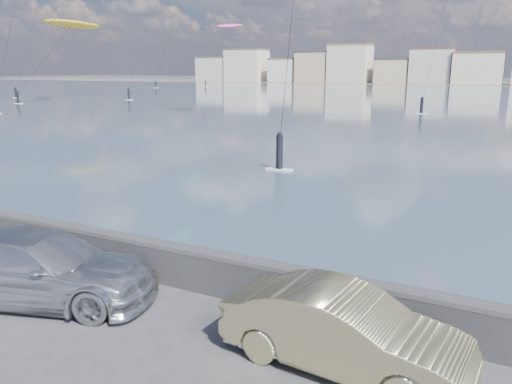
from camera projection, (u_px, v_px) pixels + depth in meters
ground at (115, 342)px, 9.55m from camera, size 700.00×700.00×0.00m
bay_water at (475, 99)px, 88.66m from camera, size 500.00×177.00×0.00m
far_shore_strip at (497, 84)px, 182.45m from camera, size 500.00×60.00×0.00m
seawall at (193, 266)px, 11.75m from camera, size 400.00×0.36×1.08m
far_buildings at (502, 67)px, 168.33m from camera, size 240.79×13.26×14.60m
car_silver at (39, 267)px, 11.16m from camera, size 5.75×3.72×1.55m
car_champagne at (344, 330)px, 8.58m from camera, size 4.42×1.86×1.42m
kitesurfer_14 at (229, 26)px, 158.45m from camera, size 6.82×19.59×19.91m
kitesurfer_15 at (71, 25)px, 86.00m from camera, size 7.61×18.76×13.89m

